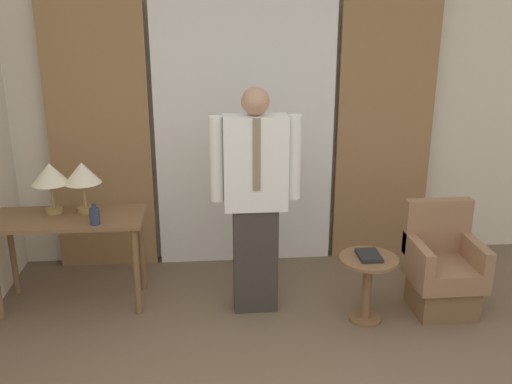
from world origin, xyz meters
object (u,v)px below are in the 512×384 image
(table_lamp_left, at_px, (50,175))
(table_lamp_right, at_px, (82,175))
(book, at_px, (369,255))
(armchair, at_px, (442,271))
(desk, at_px, (69,231))
(side_table, at_px, (368,278))
(bottle_near_edge, at_px, (95,216))
(person, at_px, (255,195))

(table_lamp_left, relative_size, table_lamp_right, 1.00)
(table_lamp_right, relative_size, book, 1.81)
(armchair, distance_m, book, 0.69)
(desk, distance_m, armchair, 3.00)
(table_lamp_right, bearing_deg, side_table, -14.75)
(table_lamp_right, xyz_separation_m, book, (2.19, -0.57, -0.53))
(desk, relative_size, book, 5.23)
(table_lamp_right, relative_size, bottle_near_edge, 2.56)
(table_lamp_right, bearing_deg, table_lamp_left, 180.00)
(table_lamp_left, bearing_deg, table_lamp_right, 0.00)
(bottle_near_edge, bearing_deg, side_table, -8.15)
(table_lamp_right, xyz_separation_m, armchair, (2.84, -0.45, -0.75))
(book, bearing_deg, table_lamp_right, 165.41)
(table_lamp_left, height_order, book, table_lamp_left)
(table_lamp_left, height_order, armchair, table_lamp_left)
(side_table, xyz_separation_m, book, (0.00, 0.01, 0.19))
(bottle_near_edge, distance_m, armchair, 2.77)
(table_lamp_right, relative_size, person, 0.23)
(desk, height_order, armchair, armchair)
(bottle_near_edge, height_order, armchair, bottle_near_edge)
(table_lamp_left, distance_m, armchair, 3.21)
(bottle_near_edge, xyz_separation_m, side_table, (2.07, -0.30, -0.47))
(bottle_near_edge, distance_m, book, 2.11)
(bottle_near_edge, bearing_deg, person, -1.38)
(armchair, bearing_deg, side_table, -168.62)
(table_lamp_left, relative_size, side_table, 0.77)
(table_lamp_left, relative_size, person, 0.23)
(bottle_near_edge, xyz_separation_m, book, (2.07, -0.29, -0.28))
(table_lamp_right, xyz_separation_m, person, (1.35, -0.31, -0.10))
(desk, height_order, side_table, desk)
(table_lamp_right, height_order, armchair, table_lamp_right)
(bottle_near_edge, height_order, side_table, bottle_near_edge)
(armchair, bearing_deg, person, 174.79)
(desk, bearing_deg, bottle_near_edge, -35.44)
(desk, bearing_deg, table_lamp_right, 40.10)
(desk, relative_size, side_table, 2.23)
(table_lamp_right, distance_m, bottle_near_edge, 0.39)
(bottle_near_edge, relative_size, person, 0.09)
(bottle_near_edge, height_order, book, bottle_near_edge)
(table_lamp_right, xyz_separation_m, side_table, (2.19, -0.58, -0.71))
(person, bearing_deg, desk, 172.05)
(table_lamp_right, distance_m, side_table, 2.38)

